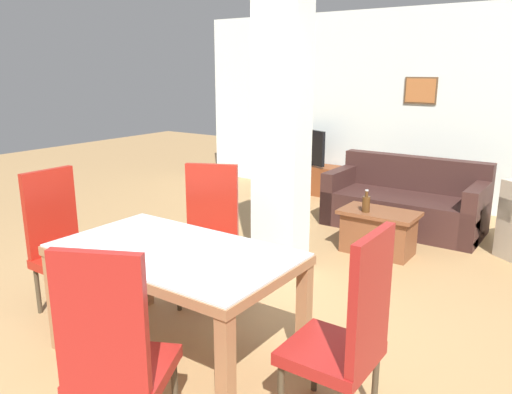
{
  "coord_description": "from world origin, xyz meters",
  "views": [
    {
      "loc": [
        2.17,
        -2.17,
        1.89
      ],
      "look_at": [
        0.0,
        0.92,
        0.92
      ],
      "focal_mm": 35.0,
      "sensor_mm": 36.0,
      "label": 1
    }
  ],
  "objects_px": {
    "bottle": "(366,203)",
    "tv_stand": "(301,177)",
    "dining_table": "(175,272)",
    "dining_chair_head_left": "(62,240)",
    "dining_chair_far_left": "(210,232)",
    "dining_chair_near_right": "(114,352)",
    "sofa": "(405,204)",
    "dining_chair_head_right": "(348,331)",
    "tv_screen": "(302,146)",
    "coffee_table": "(378,232)"
  },
  "relations": [
    {
      "from": "dining_chair_head_left",
      "to": "tv_stand",
      "type": "height_order",
      "value": "dining_chair_head_left"
    },
    {
      "from": "tv_stand",
      "to": "tv_screen",
      "type": "relative_size",
      "value": 1.28
    },
    {
      "from": "dining_chair_far_left",
      "to": "coffee_table",
      "type": "height_order",
      "value": "dining_chair_far_left"
    },
    {
      "from": "coffee_table",
      "to": "tv_stand",
      "type": "height_order",
      "value": "coffee_table"
    },
    {
      "from": "tv_stand",
      "to": "sofa",
      "type": "bearing_deg",
      "value": -24.82
    },
    {
      "from": "dining_chair_head_right",
      "to": "sofa",
      "type": "distance_m",
      "value": 3.78
    },
    {
      "from": "dining_table",
      "to": "dining_chair_head_left",
      "type": "relative_size",
      "value": 1.4
    },
    {
      "from": "dining_table",
      "to": "bottle",
      "type": "xyz_separation_m",
      "value": [
        0.27,
        2.52,
        -0.06
      ]
    },
    {
      "from": "dining_chair_near_right",
      "to": "tv_screen",
      "type": "bearing_deg",
      "value": 85.31
    },
    {
      "from": "dining_chair_far_left",
      "to": "bottle",
      "type": "distance_m",
      "value": 1.82
    },
    {
      "from": "dining_table",
      "to": "dining_chair_head_right",
      "type": "height_order",
      "value": "dining_chair_head_right"
    },
    {
      "from": "dining_chair_head_left",
      "to": "dining_chair_head_right",
      "type": "xyz_separation_m",
      "value": [
        2.46,
        0.0,
        0.0
      ]
    },
    {
      "from": "dining_table",
      "to": "dining_chair_far_left",
      "type": "xyz_separation_m",
      "value": [
        -0.4,
        0.82,
        -0.03
      ]
    },
    {
      "from": "dining_table",
      "to": "dining_chair_head_left",
      "type": "distance_m",
      "value": 1.23
    },
    {
      "from": "dining_chair_head_right",
      "to": "bottle",
      "type": "distance_m",
      "value": 2.7
    },
    {
      "from": "coffee_table",
      "to": "tv_screen",
      "type": "xyz_separation_m",
      "value": [
        -2.05,
        1.94,
        0.48
      ]
    },
    {
      "from": "dining_chair_head_left",
      "to": "tv_stand",
      "type": "distance_m",
      "value": 4.6
    },
    {
      "from": "dining_chair_head_left",
      "to": "tv_screen",
      "type": "distance_m",
      "value": 4.59
    },
    {
      "from": "tv_stand",
      "to": "tv_screen",
      "type": "bearing_deg",
      "value": 0.0
    },
    {
      "from": "dining_table",
      "to": "dining_chair_head_right",
      "type": "relative_size",
      "value": 1.4
    },
    {
      "from": "dining_chair_far_left",
      "to": "dining_chair_head_right",
      "type": "distance_m",
      "value": 1.82
    },
    {
      "from": "dining_chair_near_right",
      "to": "dining_chair_head_left",
      "type": "bearing_deg",
      "value": 127.41
    },
    {
      "from": "dining_chair_far_left",
      "to": "dining_chair_head_right",
      "type": "relative_size",
      "value": 1.0
    },
    {
      "from": "coffee_table",
      "to": "bottle",
      "type": "xyz_separation_m",
      "value": [
        -0.11,
        -0.11,
        0.31
      ]
    },
    {
      "from": "dining_table",
      "to": "dining_chair_head_right",
      "type": "distance_m",
      "value": 1.23
    },
    {
      "from": "dining_chair_near_right",
      "to": "bottle",
      "type": "bearing_deg",
      "value": 66.54
    },
    {
      "from": "dining_table",
      "to": "sofa",
      "type": "xyz_separation_m",
      "value": [
        0.3,
        3.65,
        -0.32
      ]
    },
    {
      "from": "bottle",
      "to": "tv_stand",
      "type": "height_order",
      "value": "bottle"
    },
    {
      "from": "dining_chair_head_left",
      "to": "dining_chair_near_right",
      "type": "relative_size",
      "value": 1.0
    },
    {
      "from": "sofa",
      "to": "dining_chair_far_left",
      "type": "bearing_deg",
      "value": 76.1
    },
    {
      "from": "dining_chair_near_right",
      "to": "dining_chair_head_right",
      "type": "relative_size",
      "value": 1.0
    },
    {
      "from": "dining_chair_head_left",
      "to": "coffee_table",
      "type": "distance_m",
      "value": 3.1
    },
    {
      "from": "dining_chair_near_right",
      "to": "tv_screen",
      "type": "distance_m",
      "value": 5.77
    },
    {
      "from": "dining_chair_far_left",
      "to": "bottle",
      "type": "bearing_deg",
      "value": -137.19
    },
    {
      "from": "dining_chair_head_right",
      "to": "coffee_table",
      "type": "xyz_separation_m",
      "value": [
        -0.86,
        2.63,
        -0.34
      ]
    },
    {
      "from": "dining_chair_near_right",
      "to": "tv_stand",
      "type": "bearing_deg",
      "value": 85.31
    },
    {
      "from": "coffee_table",
      "to": "tv_stand",
      "type": "bearing_deg",
      "value": 136.6
    },
    {
      "from": "dining_table",
      "to": "coffee_table",
      "type": "bearing_deg",
      "value": 81.95
    },
    {
      "from": "dining_chair_far_left",
      "to": "sofa",
      "type": "distance_m",
      "value": 2.93
    },
    {
      "from": "bottle",
      "to": "tv_stand",
      "type": "xyz_separation_m",
      "value": [
        -1.94,
        2.04,
        -0.33
      ]
    },
    {
      "from": "dining_chair_head_left",
      "to": "dining_chair_far_left",
      "type": "distance_m",
      "value": 1.17
    },
    {
      "from": "dining_chair_head_right",
      "to": "dining_table",
      "type": "bearing_deg",
      "value": 90.0
    },
    {
      "from": "dining_table",
      "to": "dining_chair_head_left",
      "type": "xyz_separation_m",
      "value": [
        -1.23,
        0.0,
        -0.03
      ]
    },
    {
      "from": "dining_table",
      "to": "dining_chair_far_left",
      "type": "distance_m",
      "value": 0.91
    },
    {
      "from": "dining_chair_head_left",
      "to": "coffee_table",
      "type": "bearing_deg",
      "value": 148.61
    },
    {
      "from": "dining_chair_far_left",
      "to": "dining_chair_near_right",
      "type": "distance_m",
      "value": 1.83
    },
    {
      "from": "dining_chair_head_right",
      "to": "bottle",
      "type": "bearing_deg",
      "value": 20.93
    },
    {
      "from": "dining_table",
      "to": "dining_chair_near_right",
      "type": "bearing_deg",
      "value": -64.27
    },
    {
      "from": "tv_screen",
      "to": "bottle",
      "type": "bearing_deg",
      "value": 156.88
    },
    {
      "from": "dining_chair_head_left",
      "to": "coffee_table",
      "type": "height_order",
      "value": "dining_chair_head_left"
    }
  ]
}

